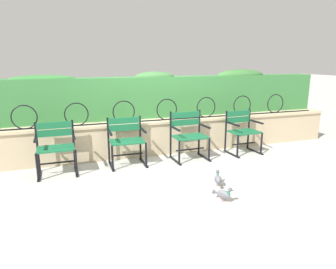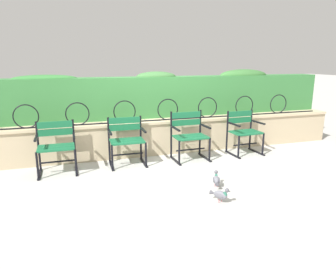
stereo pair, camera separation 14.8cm
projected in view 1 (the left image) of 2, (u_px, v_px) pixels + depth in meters
The scene contains 10 objects.
ground_plane at pixel (170, 166), 5.40m from camera, with size 60.00×60.00×0.00m, color #B7B5AF.
stone_wall at pixel (156, 137), 6.08m from camera, with size 7.91×0.41×0.68m.
iron_arch_fence at pixel (147, 112), 5.83m from camera, with size 7.36×0.02×0.42m.
hedge_row at pixel (152, 95), 6.28m from camera, with size 7.75×0.45×0.95m.
park_chair_leftmost at pixel (56, 146), 4.98m from camera, with size 0.62×0.53×0.84m.
park_chair_centre_left at pixel (126, 139), 5.41m from camera, with size 0.63×0.53×0.83m.
park_chair_centre_right at pixel (189, 134), 5.72m from camera, with size 0.65×0.54×0.89m.
park_chair_rightmost at pixel (242, 130), 6.12m from camera, with size 0.62×0.55×0.84m.
pigeon_near_chairs at pixel (223, 194), 4.02m from camera, with size 0.20×0.26×0.22m.
pigeon_far_side at pixel (218, 179), 4.51m from camera, with size 0.17×0.28×0.22m.
Camera 1 is at (-1.71, -4.82, 1.82)m, focal length 32.77 mm.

